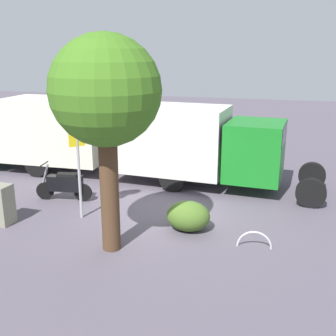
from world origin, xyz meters
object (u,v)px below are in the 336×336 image
(stop_sign, at_px, (77,142))
(box_truck_far, at_px, (35,130))
(motorcycle, at_px, (65,184))
(street_tree, at_px, (106,94))
(box_truck_near, at_px, (198,142))
(bike_rack_hoop, at_px, (254,247))

(stop_sign, bearing_deg, box_truck_far, -45.02)
(box_truck_far, bearing_deg, stop_sign, 133.20)
(motorcycle, distance_m, street_tree, 4.95)
(box_truck_near, bearing_deg, stop_sign, -119.77)
(box_truck_near, relative_size, box_truck_far, 1.01)
(box_truck_near, height_order, stop_sign, stop_sign)
(street_tree, bearing_deg, bike_rack_hoop, -163.10)
(box_truck_far, xyz_separation_m, bike_rack_hoop, (-8.94, 4.56, -1.58))
(box_truck_far, xyz_separation_m, street_tree, (-5.64, 5.56, 2.10))
(stop_sign, xyz_separation_m, bike_rack_hoop, (-4.88, 0.50, -2.22))
(box_truck_near, relative_size, motorcycle, 4.07)
(stop_sign, relative_size, bike_rack_hoop, 3.91)
(bike_rack_hoop, bearing_deg, box_truck_far, -27.01)
(motorcycle, bearing_deg, stop_sign, 126.84)
(box_truck_far, height_order, street_tree, street_tree)
(box_truck_far, height_order, bike_rack_hoop, box_truck_far)
(box_truck_near, relative_size, stop_sign, 2.21)
(stop_sign, xyz_separation_m, street_tree, (-1.59, 1.50, 1.46))
(box_truck_near, height_order, bike_rack_hoop, box_truck_near)
(box_truck_near, bearing_deg, box_truck_far, -178.45)
(box_truck_near, distance_m, stop_sign, 4.65)
(box_truck_near, bearing_deg, street_tree, -96.47)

